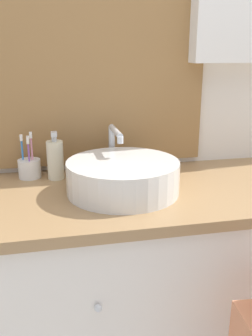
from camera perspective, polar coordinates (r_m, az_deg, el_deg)
name	(u,v)px	position (r m, az deg, el deg)	size (l,w,h in m)	color
wall_back	(151,67)	(1.57, 3.81, 15.13)	(3.20, 0.18, 2.50)	silver
vanity_counter	(167,291)	(1.55, 6.28, -18.17)	(1.37, 0.59, 0.87)	silver
sink_basin	(123,176)	(1.28, -0.47, -1.18)	(0.38, 0.43, 0.20)	silver
toothbrush_holder	(29,167)	(1.47, -14.50, 0.14)	(0.08, 0.08, 0.18)	silver
soap_dispenser	(55,159)	(1.43, -10.72, 1.31)	(0.06, 0.06, 0.18)	beige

